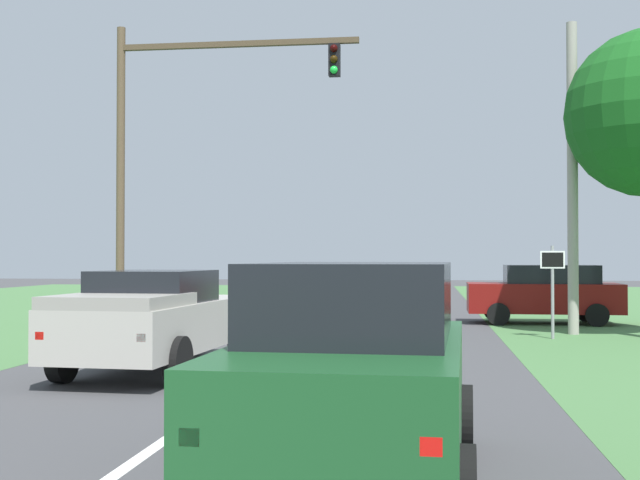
{
  "coord_description": "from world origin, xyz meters",
  "views": [
    {
      "loc": [
        2.92,
        -2.38,
        2.06
      ],
      "look_at": [
        0.45,
        16.55,
        2.44
      ],
      "focal_mm": 46.42,
      "sensor_mm": 36.0,
      "label": 1
    }
  ],
  "objects_px": {
    "keep_moving_sign": "(553,279)",
    "crossing_suv_far": "(545,293)",
    "utility_pole_right": "(573,178)",
    "traffic_light": "(176,131)",
    "red_suv_near": "(355,369)",
    "pickup_truck_lead": "(156,318)"
  },
  "relations": [
    {
      "from": "utility_pole_right",
      "to": "traffic_light",
      "type": "bearing_deg",
      "value": 178.2
    },
    {
      "from": "crossing_suv_far",
      "to": "utility_pole_right",
      "type": "distance_m",
      "value": 4.79
    },
    {
      "from": "red_suv_near",
      "to": "keep_moving_sign",
      "type": "distance_m",
      "value": 14.29
    },
    {
      "from": "keep_moving_sign",
      "to": "crossing_suv_far",
      "type": "relative_size",
      "value": 0.51
    },
    {
      "from": "traffic_light",
      "to": "keep_moving_sign",
      "type": "bearing_deg",
      "value": -9.19
    },
    {
      "from": "red_suv_near",
      "to": "utility_pole_right",
      "type": "distance_m",
      "value": 16.05
    },
    {
      "from": "red_suv_near",
      "to": "utility_pole_right",
      "type": "bearing_deg",
      "value": 73.48
    },
    {
      "from": "keep_moving_sign",
      "to": "utility_pole_right",
      "type": "bearing_deg",
      "value": 61.16
    },
    {
      "from": "traffic_light",
      "to": "keep_moving_sign",
      "type": "relative_size",
      "value": 3.74
    },
    {
      "from": "keep_moving_sign",
      "to": "crossing_suv_far",
      "type": "xyz_separation_m",
      "value": [
        0.48,
        4.87,
        -0.55
      ]
    },
    {
      "from": "traffic_light",
      "to": "utility_pole_right",
      "type": "xyz_separation_m",
      "value": [
        10.98,
        -0.35,
        -1.51
      ]
    },
    {
      "from": "traffic_light",
      "to": "crossing_suv_far",
      "type": "relative_size",
      "value": 1.89
    },
    {
      "from": "red_suv_near",
      "to": "traffic_light",
      "type": "bearing_deg",
      "value": 112.83
    },
    {
      "from": "red_suv_near",
      "to": "traffic_light",
      "type": "height_order",
      "value": "traffic_light"
    },
    {
      "from": "crossing_suv_far",
      "to": "utility_pole_right",
      "type": "height_order",
      "value": "utility_pole_right"
    },
    {
      "from": "red_suv_near",
      "to": "crossing_suv_far",
      "type": "distance_m",
      "value": 19.13
    },
    {
      "from": "crossing_suv_far",
      "to": "utility_pole_right",
      "type": "bearing_deg",
      "value": -86.09
    },
    {
      "from": "keep_moving_sign",
      "to": "pickup_truck_lead",
      "type": "bearing_deg",
      "value": -138.88
    },
    {
      "from": "red_suv_near",
      "to": "pickup_truck_lead",
      "type": "height_order",
      "value": "red_suv_near"
    },
    {
      "from": "keep_moving_sign",
      "to": "utility_pole_right",
      "type": "height_order",
      "value": "utility_pole_right"
    },
    {
      "from": "pickup_truck_lead",
      "to": "utility_pole_right",
      "type": "relative_size",
      "value": 0.67
    },
    {
      "from": "utility_pole_right",
      "to": "red_suv_near",
      "type": "bearing_deg",
      "value": -106.52
    }
  ]
}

